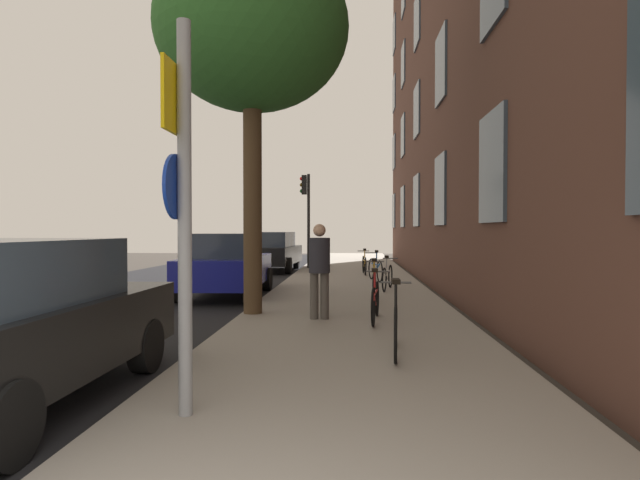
# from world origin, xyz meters

# --- Properties ---
(ground_plane) EXTENTS (41.80, 41.80, 0.00)m
(ground_plane) POSITION_xyz_m (-2.40, 15.00, 0.00)
(ground_plane) COLOR #332D28
(road_asphalt) EXTENTS (7.00, 38.00, 0.01)m
(road_asphalt) POSITION_xyz_m (-4.50, 15.00, 0.01)
(road_asphalt) COLOR black
(road_asphalt) RESTS_ON ground
(sidewalk) EXTENTS (4.20, 38.00, 0.12)m
(sidewalk) POSITION_xyz_m (1.10, 15.00, 0.06)
(sidewalk) COLOR gray
(sidewalk) RESTS_ON ground
(sign_post) EXTENTS (0.16, 0.60, 3.39)m
(sign_post) POSITION_xyz_m (-0.34, 2.67, 2.02)
(sign_post) COLOR gray
(sign_post) RESTS_ON sidewalk
(traffic_light) EXTENTS (0.43, 0.24, 3.93)m
(traffic_light) POSITION_xyz_m (-0.78, 19.97, 2.80)
(traffic_light) COLOR black
(traffic_light) RESTS_ON sidewalk
(tree_near) EXTENTS (3.68, 3.68, 7.00)m
(tree_near) POSITION_xyz_m (-0.78, 8.14, 5.52)
(tree_near) COLOR #4C3823
(tree_near) RESTS_ON sidewalk
(bicycle_0) EXTENTS (0.42, 1.68, 0.99)m
(bicycle_0) POSITION_xyz_m (1.69, 4.99, 0.51)
(bicycle_0) COLOR black
(bicycle_0) RESTS_ON sidewalk
(bicycle_1) EXTENTS (0.42, 1.73, 0.94)m
(bicycle_1) POSITION_xyz_m (1.53, 7.39, 0.49)
(bicycle_1) COLOR black
(bicycle_1) RESTS_ON sidewalk
(bicycle_2) EXTENTS (0.42, 1.76, 0.98)m
(bicycle_2) POSITION_xyz_m (1.62, 9.79, 0.50)
(bicycle_2) COLOR black
(bicycle_2) RESTS_ON sidewalk
(bicycle_3) EXTENTS (0.53, 1.68, 0.92)m
(bicycle_3) POSITION_xyz_m (2.07, 12.19, 0.48)
(bicycle_3) COLOR black
(bicycle_3) RESTS_ON sidewalk
(bicycle_4) EXTENTS (0.51, 1.70, 0.97)m
(bicycle_4) POSITION_xyz_m (1.86, 14.59, 0.50)
(bicycle_4) COLOR black
(bicycle_4) RESTS_ON sidewalk
(bicycle_5) EXTENTS (0.42, 1.68, 0.93)m
(bicycle_5) POSITION_xyz_m (1.57, 16.99, 0.48)
(bicycle_5) COLOR black
(bicycle_5) RESTS_ON sidewalk
(pedestrian_0) EXTENTS (0.54, 0.54, 1.71)m
(pedestrian_0) POSITION_xyz_m (0.54, 7.57, 1.09)
(pedestrian_0) COLOR #4C4742
(pedestrian_0) RESTS_ON sidewalk
(car_0) EXTENTS (1.95, 3.98, 1.62)m
(car_0) POSITION_xyz_m (-2.21, 3.02, 0.84)
(car_0) COLOR black
(car_0) RESTS_ON road_asphalt
(car_1) EXTENTS (2.00, 4.09, 1.62)m
(car_1) POSITION_xyz_m (-2.10, 11.45, 0.84)
(car_1) COLOR navy
(car_1) RESTS_ON road_asphalt
(car_2) EXTENTS (1.93, 4.46, 1.62)m
(car_2) POSITION_xyz_m (-2.10, 19.62, 0.84)
(car_2) COLOR black
(car_2) RESTS_ON road_asphalt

